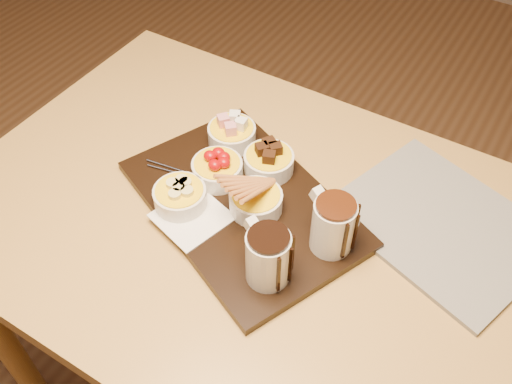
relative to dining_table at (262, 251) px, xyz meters
The scene contains 12 objects.
dining_table is the anchor object (origin of this frame).
serving_board 0.12m from the dining_table, 169.59° to the left, with size 0.46×0.30×0.02m, color black.
napkin 0.18m from the dining_table, 145.36° to the right, with size 0.12×0.12×0.00m, color white.
bowl_marshmallows 0.25m from the dining_table, 138.65° to the left, with size 0.10×0.10×0.04m, color silver.
bowl_cake 0.18m from the dining_table, 114.91° to the left, with size 0.10×0.10×0.04m, color silver.
bowl_strawberries 0.19m from the dining_table, 163.65° to the left, with size 0.10×0.10×0.04m, color silver.
bowl_biscotti 0.14m from the dining_table, 160.90° to the left, with size 0.10×0.10×0.04m, color silver.
bowl_bananas 0.21m from the dining_table, 157.97° to the right, with size 0.10×0.10×0.04m, color silver.
pitcher_dark_chocolate 0.22m from the dining_table, 55.27° to the right, with size 0.07×0.07×0.10m, color silver.
pitcher_milk_chocolate 0.22m from the dining_table, ahead, with size 0.07×0.07×0.10m, color silver.
fondue_skewers 0.19m from the dining_table, behind, with size 0.26×0.03×0.01m, color silver, non-canonical shape.
newspaper 0.35m from the dining_table, 29.23° to the left, with size 0.36×0.29×0.01m, color beige.
Camera 1 is at (0.35, -0.59, 1.58)m, focal length 40.00 mm.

